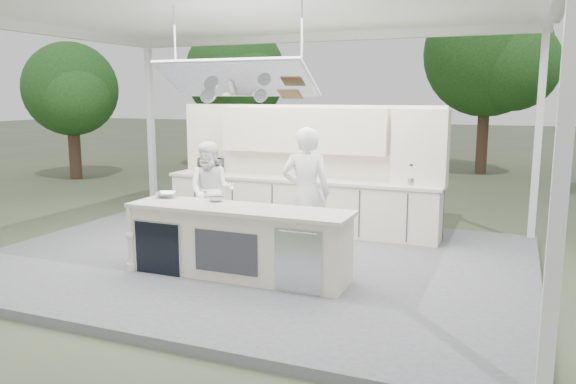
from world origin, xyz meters
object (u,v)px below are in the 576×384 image
at_px(demo_island, 237,242).
at_px(back_counter, 300,204).
at_px(sous_chef, 211,191).
at_px(head_chef, 306,194).

height_order(demo_island, back_counter, same).
distance_m(back_counter, sous_chef, 1.70).
xyz_separation_m(back_counter, head_chef, (0.74, -1.67, 0.51)).
xyz_separation_m(demo_island, sous_chef, (-1.29, 1.58, 0.36)).
relative_size(demo_island, back_counter, 0.61).
bearing_deg(demo_island, head_chef, 63.89).
bearing_deg(demo_island, back_counter, 93.63).
xyz_separation_m(demo_island, head_chef, (0.56, 1.15, 0.51)).
bearing_deg(back_counter, demo_island, -86.37).
distance_m(demo_island, back_counter, 2.82).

